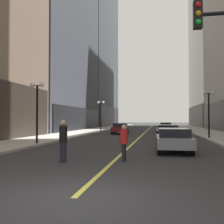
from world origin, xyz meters
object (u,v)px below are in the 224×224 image
object	(u,v)px
car_black	(167,132)
street_lamp_right_mid	(209,103)
car_maroon	(120,128)
street_lamp_left_near	(37,99)
car_grey	(173,139)
pedestrian_in_black_coat	(63,138)
pedestrian_in_red_jacket	(124,140)
street_lamp_left_far	(101,109)
car_yellow	(166,126)

from	to	relation	value
car_black	street_lamp_right_mid	size ratio (longest dim) A/B	0.99
street_lamp_right_mid	car_maroon	bearing A→B (deg)	142.23
car_black	street_lamp_left_near	bearing A→B (deg)	-142.56
car_grey	street_lamp_left_near	size ratio (longest dim) A/B	0.95
pedestrian_in_black_coat	pedestrian_in_red_jacket	bearing A→B (deg)	17.15
street_lamp_left_far	street_lamp_right_mid	bearing A→B (deg)	-43.08
pedestrian_in_red_jacket	street_lamp_left_near	xyz separation A→B (m)	(-6.84, 5.58, 2.34)
car_black	street_lamp_left_far	size ratio (longest dim) A/B	0.99
car_grey	pedestrian_in_red_jacket	size ratio (longest dim) A/B	2.67
street_lamp_left_near	street_lamp_left_far	xyz separation A→B (m)	(0.00, 20.01, 0.00)
car_maroon	car_black	bearing A→B (deg)	-56.42
car_black	pedestrian_in_red_jacket	size ratio (longest dim) A/B	2.78
pedestrian_in_red_jacket	street_lamp_right_mid	size ratio (longest dim) A/B	0.36
pedestrian_in_black_coat	car_yellow	bearing A→B (deg)	80.58
street_lamp_left_far	car_maroon	bearing A→B (deg)	-53.49
car_grey	car_black	world-z (taller)	same
pedestrian_in_black_coat	street_lamp_left_far	world-z (taller)	street_lamp_left_far
car_black	pedestrian_in_red_jacket	world-z (taller)	pedestrian_in_red_jacket
car_grey	street_lamp_right_mid	world-z (taller)	street_lamp_right_mid
pedestrian_in_red_jacket	pedestrian_in_black_coat	bearing A→B (deg)	-162.85
car_black	pedestrian_in_red_jacket	bearing A→B (deg)	-100.02
pedestrian_in_red_jacket	street_lamp_left_far	world-z (taller)	street_lamp_left_far
car_black	street_lamp_right_mid	bearing A→B (deg)	16.50
pedestrian_in_black_coat	street_lamp_right_mid	world-z (taller)	street_lamp_right_mid
car_yellow	pedestrian_in_red_jacket	xyz separation A→B (m)	(-2.49, -29.24, 0.20)
street_lamp_left_near	street_lamp_right_mid	xyz separation A→B (m)	(12.80, 8.04, 0.00)
car_maroon	pedestrian_in_black_coat	distance (m)	21.57
car_grey	car_black	distance (m)	8.79
car_black	car_maroon	xyz separation A→B (m)	(-5.49, 8.27, -0.00)
street_lamp_left_near	street_lamp_right_mid	bearing A→B (deg)	32.14
car_black	car_yellow	world-z (taller)	same
car_black	street_lamp_left_far	distance (m)	16.11
car_black	car_grey	bearing A→B (deg)	-89.47
street_lamp_left_near	car_yellow	bearing A→B (deg)	68.46
car_grey	car_yellow	xyz separation A→B (m)	(0.20, 25.51, -0.00)
pedestrian_in_black_coat	street_lamp_left_far	size ratio (longest dim) A/B	0.41
car_yellow	street_lamp_right_mid	distance (m)	16.19
car_maroon	car_yellow	world-z (taller)	same
pedestrian_in_black_coat	street_lamp_left_near	distance (m)	8.01
car_grey	pedestrian_in_black_coat	distance (m)	6.56
pedestrian_in_red_jacket	car_maroon	bearing A→B (deg)	98.97
pedestrian_in_red_jacket	car_grey	bearing A→B (deg)	58.40
car_black	street_lamp_right_mid	distance (m)	4.66
car_maroon	street_lamp_left_near	distance (m)	15.82
car_grey	street_lamp_left_far	world-z (taller)	street_lamp_left_far
street_lamp_left_near	street_lamp_left_far	size ratio (longest dim) A/B	1.00
car_maroon	street_lamp_right_mid	size ratio (longest dim) A/B	0.94
street_lamp_left_far	street_lamp_left_near	bearing A→B (deg)	-90.00
car_black	street_lamp_left_near	distance (m)	11.68
street_lamp_left_far	street_lamp_right_mid	distance (m)	17.52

